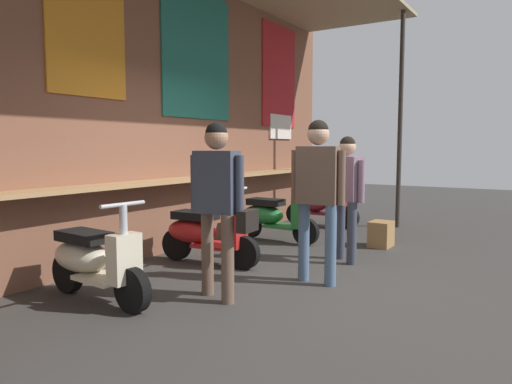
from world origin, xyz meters
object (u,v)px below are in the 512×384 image
scooter_red (203,233)px  scooter_maroon (318,205)px  shopper_passing (347,186)px  merchandise_crate (381,234)px  scooter_cream (92,260)px  shopper_with_handbag (218,192)px  scooter_green (272,216)px  shopper_browsing (318,183)px

scooter_red → scooter_maroon: (3.35, 0.00, 0.00)m
shopper_passing → merchandise_crate: size_ratio=4.25×
scooter_cream → merchandise_crate: bearing=72.6°
scooter_maroon → shopper_with_handbag: size_ratio=0.83×
scooter_green → shopper_with_handbag: (-2.71, -0.99, 0.64)m
shopper_browsing → scooter_green: bearing=-145.5°
scooter_cream → scooter_green: 3.38m
scooter_red → shopper_passing: 1.89m
merchandise_crate → scooter_cream: bearing=158.0°
shopper_passing → merchandise_crate: shopper_passing is taller
shopper_with_handbag → merchandise_crate: (3.19, -0.57, -0.84)m
scooter_green → shopper_passing: 1.69m
shopper_passing → scooter_red: bearing=-33.2°
shopper_passing → scooter_cream: bearing=-7.2°
scooter_green → shopper_browsing: bearing=-47.0°
scooter_maroon → shopper_browsing: size_ratio=0.81×
scooter_red → shopper_browsing: (-0.03, -1.55, 0.69)m
scooter_red → merchandise_crate: (2.18, -1.56, -0.20)m
scooter_cream → shopper_browsing: shopper_browsing is taller
shopper_with_handbag → merchandise_crate: shopper_with_handbag is taller
scooter_maroon → merchandise_crate: size_ratio=3.77×
scooter_maroon → shopper_with_handbag: (-4.36, -0.99, 0.64)m
scooter_maroon → shopper_browsing: 3.78m
scooter_cream → scooter_maroon: size_ratio=1.00×
shopper_with_handbag → scooter_cream: bearing=118.7°
scooter_maroon → shopper_passing: size_ratio=0.89×
scooter_cream → shopper_passing: shopper_passing is taller
shopper_with_handbag → shopper_passing: 2.12m
shopper_with_handbag → scooter_red: bearing=39.1°
shopper_browsing → shopper_passing: 1.09m
scooter_green → merchandise_crate: size_ratio=3.77×
shopper_with_handbag → shopper_browsing: shopper_browsing is taller
scooter_red → shopper_with_handbag: 1.55m
shopper_passing → shopper_with_handbag: bearing=8.2°
shopper_with_handbag → merchandise_crate: bearing=-15.4°
scooter_green → scooter_red: bearing=-89.1°
shopper_with_handbag → shopper_browsing: size_ratio=0.97×
scooter_cream → shopper_browsing: (1.65, -1.55, 0.69)m
scooter_cream → scooter_maroon: 5.03m
scooter_cream → scooter_red: size_ratio=1.00×
scooter_cream → shopper_passing: bearing=66.5°
scooter_maroon → shopper_passing: (-2.30, -1.45, 0.57)m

